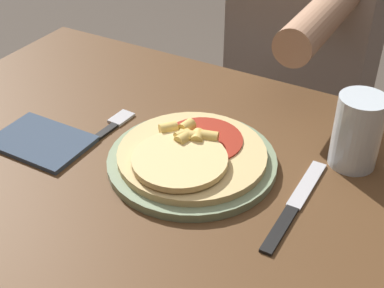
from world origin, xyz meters
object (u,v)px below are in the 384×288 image
object	(u,v)px
drinking_glass	(357,132)
person_diner	(305,52)
fork	(104,132)
knife	(294,205)
plate	(192,161)
pizza	(190,153)
dining_table	(166,235)

from	to	relation	value
drinking_glass	person_diner	world-z (taller)	person_diner
drinking_glass	person_diner	xyz separation A→B (m)	(-0.24, 0.47, -0.11)
fork	knife	xyz separation A→B (m)	(0.35, -0.02, -0.00)
knife	drinking_glass	bearing A→B (deg)	73.91
fork	plate	bearing A→B (deg)	-0.96
plate	fork	world-z (taller)	plate
fork	person_diner	size ratio (longest dim) A/B	0.15
pizza	knife	world-z (taller)	pizza
person_diner	dining_table	bearing A→B (deg)	-90.36
drinking_glass	knife	bearing A→B (deg)	-106.09
plate	knife	distance (m)	0.18
plate	knife	world-z (taller)	plate
plate	knife	bearing A→B (deg)	-4.72
plate	fork	xyz separation A→B (m)	(-0.18, 0.00, -0.00)
pizza	fork	bearing A→B (deg)	177.52
plate	person_diner	world-z (taller)	person_diner
knife	person_diner	bearing A→B (deg)	107.82
knife	drinking_glass	xyz separation A→B (m)	(0.04, 0.14, 0.06)
fork	person_diner	bearing A→B (deg)	75.19
pizza	fork	xyz separation A→B (m)	(-0.18, 0.01, -0.02)
person_diner	fork	bearing A→B (deg)	-104.81
plate	fork	bearing A→B (deg)	179.04
pizza	person_diner	bearing A→B (deg)	91.75
plate	drinking_glass	distance (m)	0.26
person_diner	pizza	bearing A→B (deg)	-88.25
fork	drinking_glass	bearing A→B (deg)	17.73
person_diner	plate	bearing A→B (deg)	-88.10
plate	drinking_glass	xyz separation A→B (m)	(0.22, 0.13, 0.05)
plate	person_diner	xyz separation A→B (m)	(-0.02, 0.60, -0.06)
knife	person_diner	world-z (taller)	person_diner
plate	person_diner	distance (m)	0.60
knife	plate	bearing A→B (deg)	175.28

